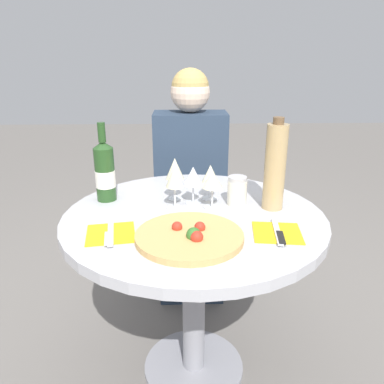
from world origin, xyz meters
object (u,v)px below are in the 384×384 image
Objects in this scene: dining_table at (194,246)px; seated_diner at (191,192)px; tall_carafe at (275,167)px; wine_bottle at (105,171)px; chair_behind_diner at (190,201)px; pizza_large at (190,236)px.

dining_table is 0.78× the size of seated_diner.
seated_diner reaches higher than tall_carafe.
tall_carafe reaches higher than wine_bottle.
dining_table is at bearing 89.58° from chair_behind_diner.
chair_behind_diner is 1.07m from pizza_large.
seated_diner is 0.70m from wine_bottle.
wine_bottle is at bearing 57.77° from seated_diner.
tall_carafe is (0.63, -0.10, 0.04)m from wine_bottle.
chair_behind_diner is at bearing 89.58° from dining_table.
seated_diner is (-0.00, -0.14, 0.11)m from chair_behind_diner.
pizza_large is 0.48m from wine_bottle.
seated_diner is at bearing 113.82° from tall_carafe.
pizza_large is at bearing -47.74° from wine_bottle.
chair_behind_diner is 0.18m from seated_diner.
wine_bottle reaches higher than pizza_large.
dining_table is 1.04× the size of chair_behind_diner.
dining_table is at bearing 89.50° from seated_diner.
pizza_large is 0.42m from tall_carafe.
dining_table is at bearing 84.30° from pizza_large.
wine_bottle is at bearing 170.71° from tall_carafe.
wine_bottle is at bearing 132.26° from pizza_large.
chair_behind_diner is 2.69× the size of tall_carafe.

